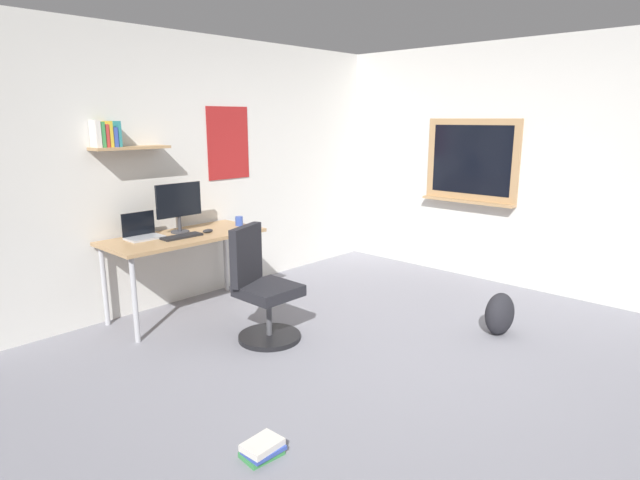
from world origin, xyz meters
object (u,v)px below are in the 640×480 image
Objects in this scene: desk at (184,243)px; laptop at (142,232)px; office_chair at (262,292)px; book_stack_on_floor at (262,449)px; monitor_primary at (179,204)px; computer_mouse at (208,231)px; coffee_mug at (239,221)px; backpack at (500,314)px; keyboard at (182,236)px.

laptop is (-0.32, 0.16, 0.13)m from desk.
office_chair is 4.23× the size of book_stack_on_floor.
monitor_primary is 0.36m from computer_mouse.
coffee_mug reaches higher than book_stack_on_floor.
monitor_primary reaches higher than office_chair.
office_chair is 1.14m from coffee_mug.
desk is at bearing 176.99° from coffee_mug.
computer_mouse is at bearing 120.06° from backpack.
computer_mouse reaches higher than desk.
keyboard is at bearing 180.00° from computer_mouse.
computer_mouse is 0.29× the size of backpack.
laptop is 0.35m from keyboard.
keyboard reaches higher than book_stack_on_floor.
office_chair is at bearing -84.04° from desk.
office_chair reaches higher than computer_mouse.
backpack is (1.43, -1.41, -0.23)m from office_chair.
laptop reaches higher than office_chair.
book_stack_on_floor is (-1.56, -2.13, -0.76)m from coffee_mug.
computer_mouse is at bearing -173.04° from coffee_mug.
book_stack_on_floor is at bearing -113.27° from monitor_primary.
backpack reaches higher than book_stack_on_floor.
office_chair is 2.61× the size of backpack.
keyboard is 0.28m from computer_mouse.
keyboard is 2.86m from backpack.
coffee_mug is (0.94, -0.19, -0.01)m from laptop.
keyboard reaches higher than backpack.
coffee_mug is (0.69, 0.05, 0.04)m from keyboard.
desk is at bearing -108.55° from monitor_primary.
keyboard is 2.37m from book_stack_on_floor.
coffee_mug is 0.41× the size of book_stack_on_floor.
computer_mouse is (0.53, -0.24, -0.04)m from laptop.
desk is 0.14m from keyboard.
keyboard is (0.25, -0.24, -0.04)m from laptop.
keyboard is at bearing 101.08° from office_chair.
office_chair reaches higher than backpack.
monitor_primary is at bearing -7.65° from laptop.
desk is 0.24m from computer_mouse.
coffee_mug is (0.58, -0.14, -0.22)m from monitor_primary.
keyboard is at bearing 125.03° from backpack.
backpack is (1.86, -2.53, -0.63)m from laptop.
computer_mouse is (0.21, -0.08, 0.09)m from desk.
keyboard reaches higher than desk.
laptop is at bearing 168.72° from coffee_mug.
computer_mouse is 0.41m from coffee_mug.
laptop reaches higher than coffee_mug.
monitor_primary is 2.66m from book_stack_on_floor.
desk reaches higher than book_stack_on_floor.
coffee_mug reaches higher than keyboard.
laptop reaches higher than computer_mouse.
backpack is (1.50, -2.48, -0.85)m from monitor_primary.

